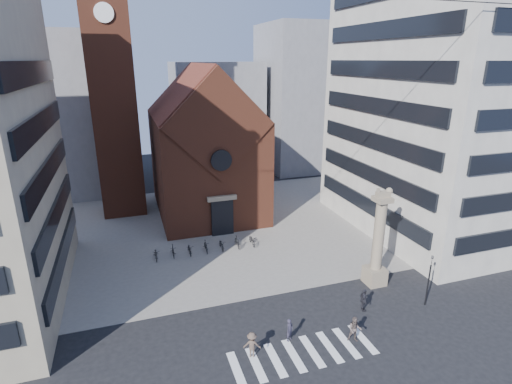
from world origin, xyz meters
TOP-DOWN VIEW (x-y plane):
  - ground at (0.00, 0.00)m, footprint 120.00×120.00m
  - piazza at (0.00, 19.00)m, footprint 46.00×30.00m
  - zebra_crossing at (0.55, -3.00)m, footprint 10.20×3.20m
  - church at (0.00, 25.04)m, footprint 12.00×16.65m
  - campanile at (-10.00, 28.00)m, footprint 5.50×5.50m
  - building_right at (24.00, 12.00)m, footprint 18.00×22.00m
  - bg_block_left at (-20.00, 40.00)m, footprint 16.00×14.00m
  - bg_block_mid at (6.00, 45.00)m, footprint 14.00×12.00m
  - bg_block_right at (22.00, 42.00)m, footprint 16.00×14.00m
  - lion_column at (10.01, 3.00)m, footprint 1.63×1.60m
  - traffic_light at (12.00, -1.00)m, footprint 0.13×0.16m
  - pedestrian_0 at (0.20, -1.50)m, footprint 0.72×0.67m
  - pedestrian_1 at (4.38, -2.98)m, footprint 1.13×1.05m
  - pedestrian_2 at (6.90, -0.13)m, footprint 0.66×1.15m
  - pedestrian_3 at (-2.71, -2.18)m, footprint 1.31×1.04m
  - scooter_0 at (-7.45, 13.40)m, footprint 0.73×1.95m
  - scooter_1 at (-5.83, 13.40)m, footprint 0.59×1.89m
  - scooter_2 at (-4.21, 13.40)m, footprint 0.73×1.95m
  - scooter_3 at (-2.58, 13.40)m, footprint 0.59×1.89m
  - scooter_4 at (-0.96, 13.40)m, footprint 0.73×1.95m
  - scooter_5 at (0.67, 13.40)m, footprint 0.59×1.89m
  - scooter_6 at (2.29, 13.40)m, footprint 0.73×1.95m

SIDE VIEW (x-z plane):
  - ground at x=0.00m, z-range 0.00..0.00m
  - zebra_crossing at x=0.55m, z-range 0.00..0.01m
  - piazza at x=0.00m, z-range 0.00..0.05m
  - scooter_0 at x=-7.45m, z-range 0.05..1.06m
  - scooter_2 at x=-4.21m, z-range 0.05..1.06m
  - scooter_4 at x=-0.96m, z-range 0.05..1.06m
  - scooter_6 at x=2.29m, z-range 0.05..1.06m
  - scooter_1 at x=-5.83m, z-range 0.05..1.18m
  - scooter_3 at x=-2.58m, z-range 0.05..1.18m
  - scooter_5 at x=0.67m, z-range 0.05..1.18m
  - pedestrian_0 at x=0.20m, z-range 0.00..1.66m
  - pedestrian_3 at x=-2.71m, z-range 0.00..1.78m
  - pedestrian_2 at x=6.90m, z-range 0.00..1.84m
  - pedestrian_1 at x=4.38m, z-range 0.00..1.87m
  - traffic_light at x=12.00m, z-range 0.14..4.44m
  - lion_column at x=10.01m, z-range -0.88..7.79m
  - church at x=0.00m, z-range -1.02..16.98m
  - bg_block_mid at x=6.00m, z-range 0.00..18.00m
  - bg_block_left at x=-20.00m, z-range 0.00..22.00m
  - bg_block_right at x=22.00m, z-range 0.00..24.00m
  - campanile at x=-10.00m, z-range 0.14..31.34m
  - building_right at x=24.00m, z-range 0.00..32.00m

